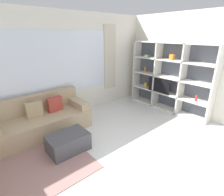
% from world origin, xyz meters
% --- Properties ---
extents(wall_back, '(6.95, 0.11, 2.70)m').
position_xyz_m(wall_back, '(0.00, 3.41, 1.36)').
color(wall_back, silver).
rests_on(wall_back, ground_plane).
extents(wall_right, '(0.07, 4.58, 2.70)m').
position_xyz_m(wall_right, '(2.91, 1.69, 1.35)').
color(wall_right, silver).
rests_on(wall_right, ground_plane).
extents(area_rug, '(2.06, 1.88, 0.01)m').
position_xyz_m(area_rug, '(-1.32, 2.04, 0.01)').
color(area_rug, gray).
rests_on(area_rug, ground_plane).
extents(shelving_unit, '(0.37, 2.50, 1.94)m').
position_xyz_m(shelving_unit, '(2.73, 1.85, 0.97)').
color(shelving_unit, '#515660').
rests_on(shelving_unit, ground_plane).
extents(couch_main, '(2.11, 0.89, 0.84)m').
position_xyz_m(couch_main, '(-0.67, 2.93, 0.30)').
color(couch_main, tan).
rests_on(couch_main, ground_plane).
extents(ottoman, '(0.75, 0.51, 0.35)m').
position_xyz_m(ottoman, '(-0.52, 1.91, 0.18)').
color(ottoman, '#47474C').
rests_on(ottoman, ground_plane).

